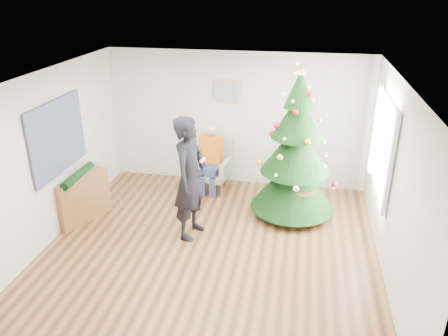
% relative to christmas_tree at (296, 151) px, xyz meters
% --- Properties ---
extents(floor, '(5.00, 5.00, 0.00)m').
position_rel_christmas_tree_xyz_m(floor, '(-1.17, -1.35, -1.17)').
color(floor, brown).
rests_on(floor, ground).
extents(ceiling, '(5.00, 5.00, 0.00)m').
position_rel_christmas_tree_xyz_m(ceiling, '(-1.17, -1.35, 1.43)').
color(ceiling, white).
rests_on(ceiling, wall_back).
extents(wall_back, '(5.00, 0.00, 5.00)m').
position_rel_christmas_tree_xyz_m(wall_back, '(-1.17, 1.15, 0.13)').
color(wall_back, silver).
rests_on(wall_back, floor).
extents(wall_front, '(5.00, 0.00, 5.00)m').
position_rel_christmas_tree_xyz_m(wall_front, '(-1.17, -3.85, 0.13)').
color(wall_front, silver).
rests_on(wall_front, floor).
extents(wall_left, '(0.00, 5.00, 5.00)m').
position_rel_christmas_tree_xyz_m(wall_left, '(-3.67, -1.35, 0.13)').
color(wall_left, silver).
rests_on(wall_left, floor).
extents(wall_right, '(0.00, 5.00, 5.00)m').
position_rel_christmas_tree_xyz_m(wall_right, '(1.33, -1.35, 0.13)').
color(wall_right, silver).
rests_on(wall_right, floor).
extents(window_panel, '(0.04, 1.30, 1.40)m').
position_rel_christmas_tree_xyz_m(window_panel, '(1.30, -0.35, 0.33)').
color(window_panel, white).
rests_on(window_panel, wall_right).
extents(curtains, '(0.05, 1.75, 1.50)m').
position_rel_christmas_tree_xyz_m(curtains, '(1.27, -0.35, 0.33)').
color(curtains, white).
rests_on(curtains, wall_right).
extents(christmas_tree, '(1.44, 1.44, 2.60)m').
position_rel_christmas_tree_xyz_m(christmas_tree, '(0.00, 0.00, 0.00)').
color(christmas_tree, '#3F2816').
rests_on(christmas_tree, floor).
extents(stool, '(0.38, 0.38, 0.58)m').
position_rel_christmas_tree_xyz_m(stool, '(0.17, -0.22, -0.88)').
color(stool, brown).
rests_on(stool, floor).
extents(laptop, '(0.36, 0.28, 0.02)m').
position_rel_christmas_tree_xyz_m(laptop, '(0.17, -0.22, -0.58)').
color(laptop, silver).
rests_on(laptop, stool).
extents(armchair, '(0.80, 0.75, 0.98)m').
position_rel_christmas_tree_xyz_m(armchair, '(-1.58, 0.71, -0.81)').
color(armchair, gray).
rests_on(armchair, floor).
extents(seated_person, '(0.44, 0.60, 1.28)m').
position_rel_christmas_tree_xyz_m(seated_person, '(-1.59, 0.66, -0.52)').
color(seated_person, navy).
rests_on(seated_person, armchair).
extents(standing_man, '(0.61, 0.80, 1.97)m').
position_rel_christmas_tree_xyz_m(standing_man, '(-1.55, -0.98, -0.19)').
color(standing_man, black).
rests_on(standing_man, floor).
extents(game_controller, '(0.06, 0.13, 0.04)m').
position_rel_christmas_tree_xyz_m(game_controller, '(-1.34, -1.01, 0.14)').
color(game_controller, white).
rests_on(game_controller, standing_man).
extents(console, '(0.66, 1.04, 0.80)m').
position_rel_christmas_tree_xyz_m(console, '(-3.50, -0.87, -0.77)').
color(console, brown).
rests_on(console, floor).
extents(garland, '(0.14, 0.90, 0.14)m').
position_rel_christmas_tree_xyz_m(garland, '(-3.50, -0.87, -0.35)').
color(garland, black).
rests_on(garland, console).
extents(tapestry, '(0.03, 1.50, 1.15)m').
position_rel_christmas_tree_xyz_m(tapestry, '(-3.63, -1.05, 0.38)').
color(tapestry, black).
rests_on(tapestry, wall_left).
extents(framed_picture, '(0.52, 0.05, 0.42)m').
position_rel_christmas_tree_xyz_m(framed_picture, '(-1.37, 1.11, 0.68)').
color(framed_picture, tan).
rests_on(framed_picture, wall_back).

